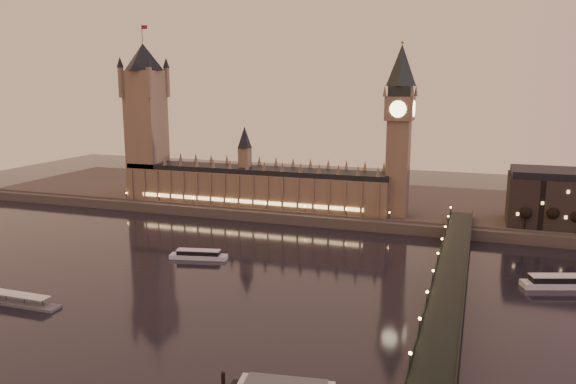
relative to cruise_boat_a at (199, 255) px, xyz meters
name	(u,v)px	position (x,y,z in m)	size (l,w,h in m)	color
ground	(233,279)	(28.69, -21.84, -2.01)	(700.00, 700.00, 0.00)	black
far_embankment	(371,203)	(58.69, 143.16, 0.99)	(560.00, 130.00, 6.00)	#423D35
palace_of_westminster	(253,182)	(-11.43, 99.15, 19.70)	(180.00, 26.62, 52.00)	brown
victoria_tower	(146,112)	(-91.31, 99.16, 63.78)	(31.68, 31.68, 118.00)	brown
big_ben	(399,120)	(82.68, 99.15, 61.94)	(17.68, 17.68, 104.00)	brown
westminster_bridge	(447,292)	(120.31, -21.84, 3.51)	(13.20, 260.00, 15.30)	black
bare_tree_0	(523,214)	(153.47, 87.16, 12.95)	(5.91, 5.91, 12.02)	black
bare_tree_1	(551,216)	(167.54, 87.16, 12.95)	(5.91, 5.91, 12.02)	black
cruise_boat_a	(199,255)	(0.00, 0.00, 0.00)	(29.19, 12.00, 4.57)	silver
cruise_boat_c	(554,282)	(162.57, 14.19, 0.38)	(28.05, 15.65, 5.43)	silver
pontoon_pier	(17,301)	(-40.26, -75.56, -0.91)	(38.27, 6.38, 10.21)	#595B5E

